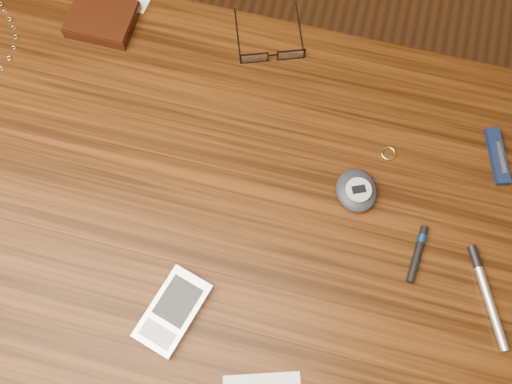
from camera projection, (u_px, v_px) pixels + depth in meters
ground at (230, 299)px, 1.53m from camera, size 3.80×3.80×0.00m
desk at (212, 230)px, 0.92m from camera, size 1.00×0.70×0.75m
wallet_and_card at (103, 18)px, 0.93m from camera, size 0.11×0.13×0.02m
eyeglasses at (272, 53)px, 0.91m from camera, size 0.14×0.14×0.02m
gold_ring at (388, 153)px, 0.85m from camera, size 0.02×0.02×0.00m
pda_phone at (173, 311)px, 0.77m from camera, size 0.09×0.12×0.02m
pedometer at (356, 190)px, 0.82m from camera, size 0.08×0.09×0.03m
pocket_knife at (497, 156)px, 0.85m from camera, size 0.05×0.09×0.01m
silver_pen at (485, 288)px, 0.78m from camera, size 0.07×0.14×0.01m
black_blue_pen at (418, 252)px, 0.80m from camera, size 0.02×0.08×0.01m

